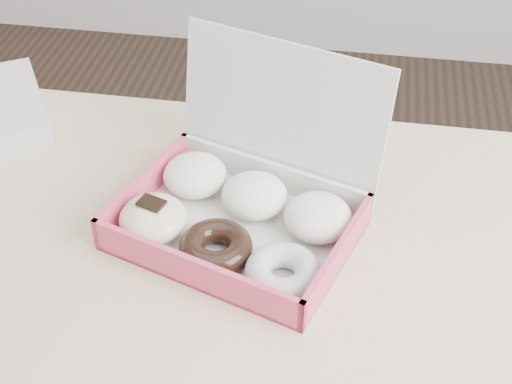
# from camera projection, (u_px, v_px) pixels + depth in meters

# --- Properties ---
(table) EXTENTS (1.20, 0.80, 0.75)m
(table) POSITION_uv_depth(u_px,v_px,m) (175.00, 323.00, 0.93)
(table) COLOR tan
(table) RESTS_ON ground
(donut_box) EXTENTS (0.36, 0.34, 0.22)m
(donut_box) POSITION_uv_depth(u_px,v_px,m) (240.00, 207.00, 0.94)
(donut_box) COLOR silver
(donut_box) RESTS_ON table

